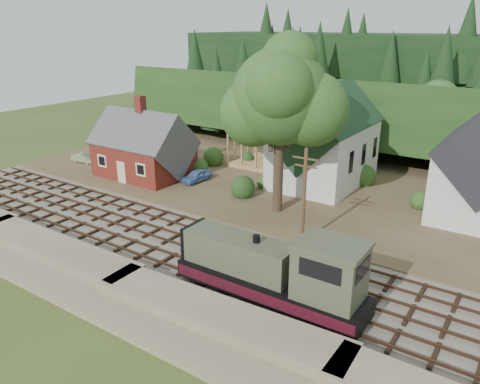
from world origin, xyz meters
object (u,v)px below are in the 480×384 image
Objects in this scene: car_green at (84,158)px; patio_set at (107,154)px; car_blue at (197,176)px; locomotive at (277,272)px.

car_green is 1.30× the size of patio_set.
locomotive is at bearing -35.23° from car_blue.
locomotive is 31.97m from patio_set.
car_blue is at bearing 140.74° from locomotive.
locomotive reaches higher than car_green.
car_blue is 11.22m from patio_set.
car_blue is (-18.85, 15.41, -1.24)m from locomotive.
car_green is (-16.46, -2.01, -0.10)m from car_blue.
car_green is 6.14m from patio_set.
car_green is at bearing 159.22° from locomotive.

